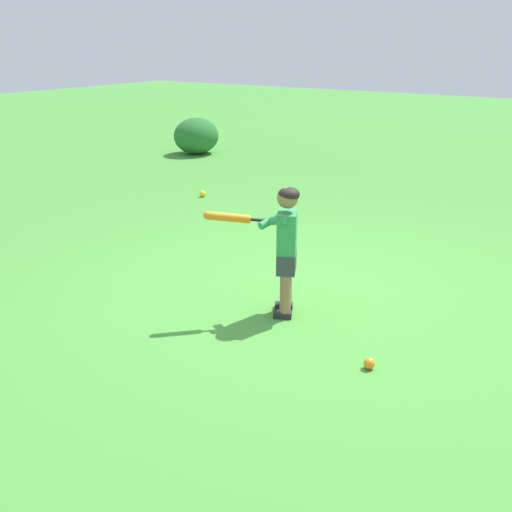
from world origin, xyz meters
TOP-DOWN VIEW (x-y plane):
  - ground_plane at (0.00, 0.00)m, footprint 40.00×40.00m
  - child_batter at (-0.59, -0.03)m, footprint 0.59×0.65m
  - play_ball_near_batter at (2.17, 3.01)m, footprint 0.09×0.09m
  - play_ball_far_right at (-1.04, -1.02)m, footprint 0.08×0.08m
  - shrub_left_background at (4.83, 5.26)m, footprint 0.92×0.84m

SIDE VIEW (x-z plane):
  - ground_plane at x=0.00m, z-range 0.00..0.00m
  - play_ball_far_right at x=-1.04m, z-range 0.00..0.08m
  - play_ball_near_batter at x=2.17m, z-range 0.00..0.09m
  - shrub_left_background at x=4.83m, z-range 0.00..0.69m
  - child_batter at x=-0.59m, z-range 0.11..1.19m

